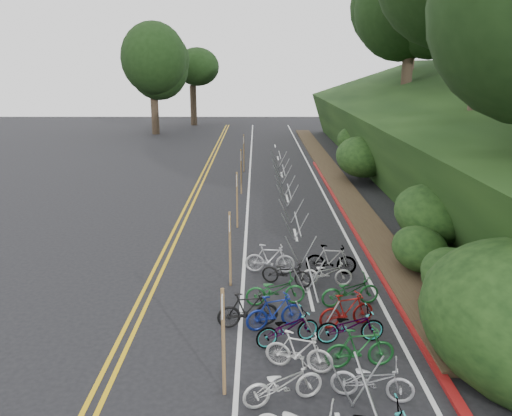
% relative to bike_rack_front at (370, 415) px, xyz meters
% --- Properties ---
extents(ground, '(120.00, 120.00, 0.00)m').
position_rel_bike_rack_front_xyz_m(ground, '(-3.46, 2.41, -0.91)').
color(ground, black).
rests_on(ground, ground).
extents(road_markings, '(7.47, 80.00, 0.01)m').
position_rel_bike_rack_front_xyz_m(road_markings, '(-2.83, 12.50, -0.90)').
color(road_markings, gold).
rests_on(road_markings, ground).
extents(red_curb, '(0.25, 28.00, 0.10)m').
position_rel_bike_rack_front_xyz_m(red_curb, '(2.24, 14.41, -0.86)').
color(red_curb, maroon).
rests_on(red_curb, ground).
extents(embankment, '(14.30, 48.14, 9.11)m').
position_rel_bike_rack_front_xyz_m(embankment, '(9.50, 21.44, 1.66)').
color(embankment, black).
rests_on(embankment, ground).
extents(bike_rack_front, '(1.18, 3.00, 1.25)m').
position_rel_bike_rack_front_xyz_m(bike_rack_front, '(0.00, 0.00, 0.00)').
color(bike_rack_front, '#939599').
rests_on(bike_rack_front, ground).
extents(bike_racks_rest, '(1.14, 23.00, 1.17)m').
position_rel_bike_rack_front_xyz_m(bike_racks_rest, '(-0.46, 15.41, -0.05)').
color(bike_racks_rest, '#939599').
rests_on(bike_racks_rest, ground).
extents(signpost_near, '(0.08, 0.40, 2.51)m').
position_rel_bike_rack_front_xyz_m(signpost_near, '(-2.71, 1.82, 0.53)').
color(signpost_near, brown).
rests_on(signpost_near, ground).
extents(signposts_rest, '(0.08, 18.40, 2.50)m').
position_rel_bike_rack_front_xyz_m(signposts_rest, '(-2.86, 16.41, 0.52)').
color(signposts_rest, brown).
rests_on(signposts_rest, ground).
extents(bike_front, '(0.73, 1.74, 1.01)m').
position_rel_bike_rack_front_xyz_m(bike_front, '(-2.25, 4.76, -0.40)').
color(bike_front, black).
rests_on(bike_front, ground).
extents(bike_valet, '(3.30, 10.71, 1.04)m').
position_rel_bike_rack_front_xyz_m(bike_valet, '(-0.43, 3.82, -0.43)').
color(bike_valet, '#144C1E').
rests_on(bike_valet, ground).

